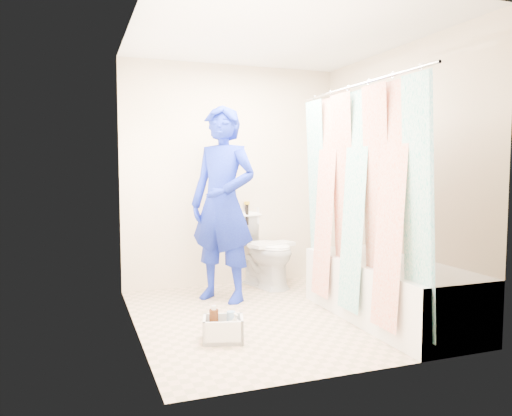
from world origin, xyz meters
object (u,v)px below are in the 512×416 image
object	(u,v)px
cleaning_caddy	(224,330)
toilet	(265,249)
bathtub	(389,289)
plumber	(223,204)

from	to	relation	value
cleaning_caddy	toilet	bearing A→B (deg)	75.41
toilet	bathtub	bearing A→B (deg)	-85.26
bathtub	toilet	distance (m)	1.61
bathtub	plumber	xyz separation A→B (m)	(-1.14, 1.10, 0.67)
bathtub	cleaning_caddy	bearing A→B (deg)	-179.00
bathtub	toilet	bearing A→B (deg)	110.07
toilet	plumber	distance (m)	0.90
plumber	cleaning_caddy	bearing A→B (deg)	-58.65
plumber	bathtub	bearing A→B (deg)	3.38
bathtub	plumber	bearing A→B (deg)	136.11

